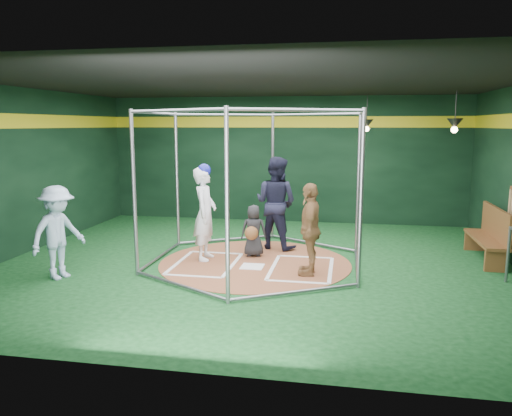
% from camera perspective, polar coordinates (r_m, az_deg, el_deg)
% --- Properties ---
extents(room_shell, '(10.10, 9.10, 3.53)m').
position_cam_1_polar(room_shell, '(9.67, -0.10, 3.74)').
color(room_shell, '#0C3514').
rests_on(room_shell, ground).
extents(clay_disc, '(3.80, 3.80, 0.01)m').
position_cam_1_polar(clay_disc, '(9.99, -0.10, -6.29)').
color(clay_disc, brown).
rests_on(clay_disc, ground).
extents(home_plate, '(0.43, 0.43, 0.01)m').
position_cam_1_polar(home_plate, '(9.71, -0.43, -6.70)').
color(home_plate, white).
rests_on(home_plate, clay_disc).
extents(batter_box_left, '(1.17, 1.77, 0.01)m').
position_cam_1_polar(batter_box_left, '(9.97, -5.78, -6.32)').
color(batter_box_left, white).
rests_on(batter_box_left, clay_disc).
extents(batter_box_right, '(1.17, 1.77, 0.01)m').
position_cam_1_polar(batter_box_right, '(9.63, 5.23, -6.88)').
color(batter_box_right, white).
rests_on(batter_box_right, clay_disc).
extents(batting_cage, '(4.05, 4.67, 3.00)m').
position_cam_1_polar(batting_cage, '(9.70, -0.11, 2.24)').
color(batting_cage, gray).
rests_on(batting_cage, ground).
extents(pendant_lamp_near, '(0.34, 0.34, 0.90)m').
position_cam_1_polar(pendant_lamp_near, '(13.06, 12.52, 9.35)').
color(pendant_lamp_near, black).
rests_on(pendant_lamp_near, room_shell).
extents(pendant_lamp_far, '(0.34, 0.34, 0.90)m').
position_cam_1_polar(pendant_lamp_far, '(11.68, 21.76, 8.91)').
color(pendant_lamp_far, black).
rests_on(pendant_lamp_far, room_shell).
extents(batter_figure, '(0.47, 0.70, 1.95)m').
position_cam_1_polar(batter_figure, '(10.10, -5.86, -0.52)').
color(batter_figure, white).
rests_on(batter_figure, clay_disc).
extents(visitor_leopard, '(0.43, 1.00, 1.69)m').
position_cam_1_polar(visitor_leopard, '(9.11, 6.20, -2.40)').
color(visitor_leopard, '#B3814C').
rests_on(visitor_leopard, clay_disc).
extents(catcher_figure, '(0.58, 0.61, 1.08)m').
position_cam_1_polar(catcher_figure, '(10.35, -0.29, -2.62)').
color(catcher_figure, black).
rests_on(catcher_figure, clay_disc).
extents(umpire, '(1.20, 1.08, 2.03)m').
position_cam_1_polar(umpire, '(10.98, 2.28, 0.60)').
color(umpire, black).
rests_on(umpire, clay_disc).
extents(bystander_blue, '(0.96, 1.23, 1.67)m').
position_cam_1_polar(bystander_blue, '(9.53, -21.72, -2.62)').
color(bystander_blue, '#A9C3E0').
rests_on(bystander_blue, ground).
extents(dugout_bench, '(0.44, 1.87, 1.09)m').
position_cam_1_polar(dugout_bench, '(11.12, 25.21, -2.66)').
color(dugout_bench, brown).
rests_on(dugout_bench, ground).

